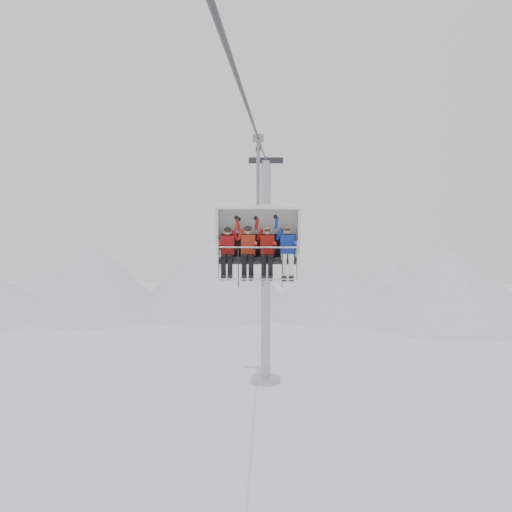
{
  "coord_description": "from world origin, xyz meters",
  "views": [
    {
      "loc": [
        0.41,
        -15.71,
        12.13
      ],
      "look_at": [
        0.0,
        0.0,
        10.28
      ],
      "focal_mm": 45.0,
      "sensor_mm": 36.0,
      "label": 1
    }
  ],
  "objects_px": {
    "lift_tower_right": "(266,288)",
    "skier_far_left": "(227,250)",
    "chairlift_carrier": "(258,232)",
    "skier_center_right": "(267,250)",
    "skier_far_right": "(287,250)",
    "skier_center_left": "(248,250)"
  },
  "relations": [
    {
      "from": "lift_tower_right",
      "to": "chairlift_carrier",
      "type": "distance_m",
      "value": 20.16
    },
    {
      "from": "skier_far_left",
      "to": "skier_center_right",
      "type": "relative_size",
      "value": 1.0
    },
    {
      "from": "skier_far_left",
      "to": "skier_far_right",
      "type": "xyz_separation_m",
      "value": [
        1.68,
        0.01,
        0.02
      ]
    },
    {
      "from": "chairlift_carrier",
      "to": "skier_far_right",
      "type": "relative_size",
      "value": 2.36
    },
    {
      "from": "chairlift_carrier",
      "to": "skier_far_right",
      "type": "distance_m",
      "value": 1.0
    },
    {
      "from": "skier_center_right",
      "to": "chairlift_carrier",
      "type": "bearing_deg",
      "value": 130.2
    },
    {
      "from": "skier_far_left",
      "to": "skier_center_left",
      "type": "bearing_deg",
      "value": 0.49
    },
    {
      "from": "skier_center_right",
      "to": "skier_far_right",
      "type": "xyz_separation_m",
      "value": [
        0.57,
        0.0,
        0.01
      ]
    },
    {
      "from": "lift_tower_right",
      "to": "skier_far_left",
      "type": "height_order",
      "value": "lift_tower_right"
    },
    {
      "from": "skier_center_left",
      "to": "skier_center_right",
      "type": "bearing_deg",
      "value": -0.15
    },
    {
      "from": "skier_far_left",
      "to": "skier_center_left",
      "type": "height_order",
      "value": "skier_center_left"
    },
    {
      "from": "skier_center_left",
      "to": "skier_far_right",
      "type": "bearing_deg",
      "value": 0.11
    },
    {
      "from": "skier_center_right",
      "to": "skier_far_right",
      "type": "distance_m",
      "value": 0.57
    },
    {
      "from": "lift_tower_right",
      "to": "skier_far_left",
      "type": "distance_m",
      "value": 20.37
    },
    {
      "from": "skier_far_right",
      "to": "chairlift_carrier",
      "type": "bearing_deg",
      "value": 159.79
    },
    {
      "from": "lift_tower_right",
      "to": "skier_far_right",
      "type": "height_order",
      "value": "lift_tower_right"
    },
    {
      "from": "chairlift_carrier",
      "to": "skier_center_left",
      "type": "xyz_separation_m",
      "value": [
        -0.28,
        -0.31,
        -0.47
      ]
    },
    {
      "from": "chairlift_carrier",
      "to": "skier_far_right",
      "type": "bearing_deg",
      "value": -20.21
    },
    {
      "from": "chairlift_carrier",
      "to": "skier_center_right",
      "type": "distance_m",
      "value": 0.63
    },
    {
      "from": "lift_tower_right",
      "to": "skier_center_right",
      "type": "relative_size",
      "value": 7.99
    },
    {
      "from": "lift_tower_right",
      "to": "skier_center_left",
      "type": "height_order",
      "value": "lift_tower_right"
    },
    {
      "from": "skier_far_right",
      "to": "skier_far_left",
      "type": "bearing_deg",
      "value": -179.76
    }
  ]
}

